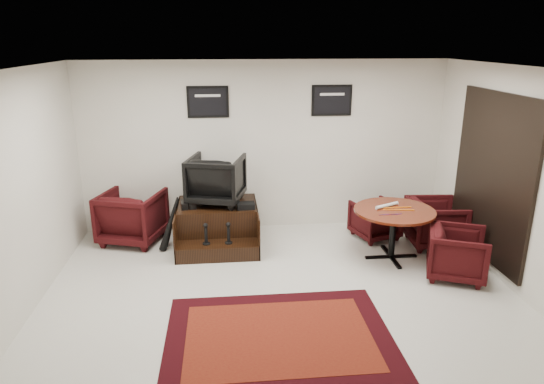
# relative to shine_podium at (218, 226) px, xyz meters

# --- Properties ---
(ground) EXTENTS (6.00, 6.00, 0.00)m
(ground) POSITION_rel_shine_podium_xyz_m (0.80, -1.83, -0.29)
(ground) COLOR beige
(ground) RESTS_ON ground
(room_shell) EXTENTS (6.02, 5.02, 2.81)m
(room_shell) POSITION_rel_shine_podium_xyz_m (1.21, -1.70, 1.49)
(room_shell) COLOR silver
(room_shell) RESTS_ON ground
(area_rug) EXTENTS (2.47, 1.85, 0.01)m
(area_rug) POSITION_rel_shine_podium_xyz_m (0.68, -2.64, -0.29)
(area_rug) COLOR black
(area_rug) RESTS_ON ground
(shine_podium) EXTENTS (1.24, 1.28, 0.64)m
(shine_podium) POSITION_rel_shine_podium_xyz_m (0.00, 0.00, 0.00)
(shine_podium) COLOR black
(shine_podium) RESTS_ON ground
(shine_chair) EXTENTS (0.97, 0.94, 0.83)m
(shine_chair) POSITION_rel_shine_podium_xyz_m (-0.00, 0.13, 0.76)
(shine_chair) COLOR black
(shine_chair) RESTS_ON shine_podium
(shoes_pair) EXTENTS (0.25, 0.30, 0.10)m
(shoes_pair) POSITION_rel_shine_podium_xyz_m (-0.43, -0.06, 0.39)
(shoes_pair) COLOR black
(shoes_pair) RESTS_ON shine_podium
(polish_kit) EXTENTS (0.27, 0.19, 0.09)m
(polish_kit) POSITION_rel_shine_podium_xyz_m (0.44, -0.20, 0.39)
(polish_kit) COLOR black
(polish_kit) RESTS_ON shine_podium
(umbrella_black) EXTENTS (0.33, 0.12, 0.89)m
(umbrella_black) POSITION_rel_shine_podium_xyz_m (-0.71, -0.22, 0.15)
(umbrella_black) COLOR black
(umbrella_black) RESTS_ON ground
(umbrella_hooked) EXTENTS (0.30, 0.11, 0.82)m
(umbrella_hooked) POSITION_rel_shine_podium_xyz_m (-0.71, -0.06, 0.11)
(umbrella_hooked) COLOR black
(umbrella_hooked) RESTS_ON ground
(armchair_side) EXTENTS (1.09, 1.06, 0.91)m
(armchair_side) POSITION_rel_shine_podium_xyz_m (-1.34, 0.23, 0.16)
(armchair_side) COLOR black
(armchair_side) RESTS_ON ground
(meeting_table) EXTENTS (1.16, 1.16, 0.76)m
(meeting_table) POSITION_rel_shine_podium_xyz_m (2.56, -0.80, 0.37)
(meeting_table) COLOR #46110A
(meeting_table) RESTS_ON ground
(table_chair_back) EXTENTS (0.81, 0.78, 0.67)m
(table_chair_back) POSITION_rel_shine_podium_xyz_m (2.54, -0.02, 0.04)
(table_chair_back) COLOR black
(table_chair_back) RESTS_ON ground
(table_chair_window) EXTENTS (0.79, 0.83, 0.81)m
(table_chair_window) POSITION_rel_shine_podium_xyz_m (3.38, -0.41, 0.11)
(table_chair_window) COLOR black
(table_chair_window) RESTS_ON ground
(table_chair_corner) EXTENTS (0.92, 0.94, 0.75)m
(table_chair_corner) POSITION_rel_shine_podium_xyz_m (3.23, -1.47, 0.08)
(table_chair_corner) COLOR black
(table_chair_corner) RESTS_ON ground
(paper_roll) EXTENTS (0.40, 0.23, 0.05)m
(paper_roll) POSITION_rel_shine_podium_xyz_m (2.48, -0.68, 0.49)
(paper_roll) COLOR silver
(paper_roll) RESTS_ON meeting_table
(table_clutter) EXTENTS (0.57, 0.30, 0.01)m
(table_clutter) POSITION_rel_shine_podium_xyz_m (2.57, -0.82, 0.47)
(table_clutter) COLOR orange
(table_clutter) RESTS_ON meeting_table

